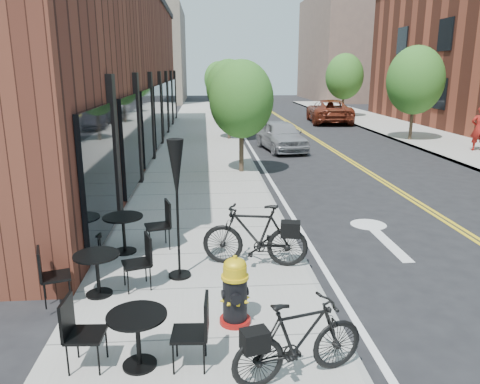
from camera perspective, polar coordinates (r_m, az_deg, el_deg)
name	(u,v)px	position (r m, az deg, el deg)	size (l,w,h in m)	color
ground	(319,290)	(8.14, 9.64, -11.72)	(120.00, 120.00, 0.00)	black
sidewalk_near	(202,168)	(17.42, -4.69, 2.99)	(4.00, 70.00, 0.12)	#9E9B93
building_near	(95,71)	(21.56, -17.27, 13.86)	(5.00, 28.00, 7.00)	#482017
bg_building_left	(148,56)	(55.41, -11.16, 15.95)	(8.00, 14.00, 10.00)	#726656
bg_building_right	(353,48)	(59.84, 13.59, 16.68)	(10.00, 16.00, 12.00)	brown
tree_near_a	(241,99)	(16.14, 0.18, 11.22)	(2.20, 2.20, 3.81)	#382B1E
tree_near_b	(229,87)	(24.11, -1.37, 12.66)	(2.30, 2.30, 3.98)	#382B1E
tree_near_c	(223,86)	(32.10, -2.15, 12.85)	(2.10, 2.10, 3.67)	#382B1E
tree_near_d	(219,79)	(40.09, -2.62, 13.60)	(2.40, 2.40, 4.11)	#382B1E
tree_far_b	(415,80)	(25.33, 20.58, 12.63)	(2.80, 2.80, 4.62)	#382B1E
tree_far_c	(344,77)	(36.59, 12.62, 13.57)	(2.80, 2.80, 4.62)	#382B1E
fire_hydrant	(235,292)	(6.66, -0.62, -12.04)	(0.52, 0.52, 1.02)	maroon
bicycle_left	(255,235)	(8.49, 1.83, -5.27)	(0.54, 1.92, 1.16)	black
bicycle_right	(299,340)	(5.63, 7.22, -17.46)	(0.47, 1.65, 0.99)	black
bistro_set_a	(138,332)	(5.93, -12.35, -16.38)	(1.67, 0.76, 0.90)	black
bistro_set_b	(97,268)	(7.77, -17.00, -8.89)	(1.70, 0.92, 0.89)	black
bistro_set_c	(124,229)	(9.37, -14.01, -4.36)	(1.83, 0.95, 0.96)	black
patio_umbrella	(176,180)	(7.76, -7.76, 1.46)	(0.39, 0.39, 2.39)	black
parked_car_a	(281,135)	(21.46, 5.03, 6.89)	(1.61, 4.01, 1.36)	gray
parked_car_b	(246,117)	(30.07, 0.76, 9.18)	(1.43, 4.09, 1.35)	black
parked_car_c	(239,107)	(35.80, -0.08, 10.26)	(2.21, 5.43, 1.58)	silver
parked_car_far	(329,111)	(33.19, 10.78, 9.66)	(2.63, 5.70, 1.58)	maroon
pedestrian	(479,129)	(23.07, 27.16, 6.90)	(0.71, 0.46, 1.94)	maroon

